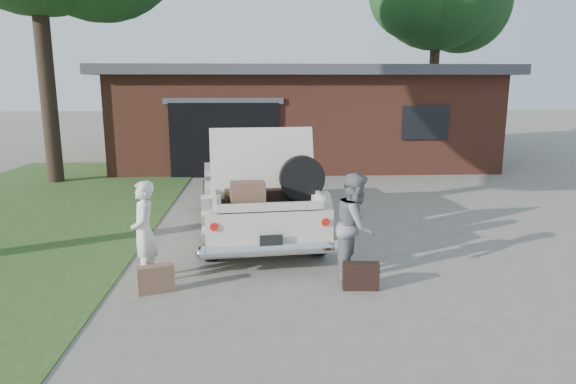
{
  "coord_description": "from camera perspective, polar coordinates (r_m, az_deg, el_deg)",
  "views": [
    {
      "loc": [
        -0.41,
        -7.24,
        2.78
      ],
      "look_at": [
        0.0,
        0.6,
        1.1
      ],
      "focal_mm": 32.0,
      "sensor_mm": 36.0,
      "label": 1
    }
  ],
  "objects": [
    {
      "name": "ground",
      "position": [
        7.76,
        0.23,
        -8.9
      ],
      "size": [
        90.0,
        90.0,
        0.0
      ],
      "primitive_type": "plane",
      "color": "gray",
      "rests_on": "ground"
    },
    {
      "name": "grass_strip",
      "position": [
        11.76,
        -28.56,
        -3.04
      ],
      "size": [
        6.0,
        16.0,
        0.02
      ],
      "primitive_type": "cube",
      "color": "#2D4C1E",
      "rests_on": "ground"
    },
    {
      "name": "house",
      "position": [
        18.79,
        1.29,
        8.7
      ],
      "size": [
        12.8,
        7.8,
        3.3
      ],
      "color": "brown",
      "rests_on": "ground"
    },
    {
      "name": "sedan",
      "position": [
        9.79,
        -3.71,
        0.07
      ],
      "size": [
        2.48,
        5.26,
        2.07
      ],
      "rotation": [
        0.0,
        0.0,
        0.11
      ],
      "color": "beige",
      "rests_on": "ground"
    },
    {
      "name": "woman_left",
      "position": [
        7.48,
        -15.71,
        -4.31
      ],
      "size": [
        0.45,
        0.59,
        1.45
      ],
      "primitive_type": "imported",
      "rotation": [
        0.0,
        0.0,
        -1.36
      ],
      "color": "white",
      "rests_on": "ground"
    },
    {
      "name": "woman_right",
      "position": [
        7.44,
        7.54,
        -3.72
      ],
      "size": [
        0.81,
        0.9,
        1.53
      ],
      "primitive_type": "imported",
      "rotation": [
        0.0,
        0.0,
        1.21
      ],
      "color": "gray",
      "rests_on": "ground"
    },
    {
      "name": "suitcase_left",
      "position": [
        7.22,
        -14.49,
        -9.36
      ],
      "size": [
        0.51,
        0.31,
        0.38
      ],
      "primitive_type": "cube",
      "rotation": [
        0.0,
        0.0,
        0.34
      ],
      "color": "#875C44",
      "rests_on": "ground"
    },
    {
      "name": "suitcase_right",
      "position": [
        7.16,
        8.08,
        -9.23
      ],
      "size": [
        0.5,
        0.19,
        0.38
      ],
      "primitive_type": "cube",
      "rotation": [
        0.0,
        0.0,
        -0.07
      ],
      "color": "black",
      "rests_on": "ground"
    }
  ]
}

